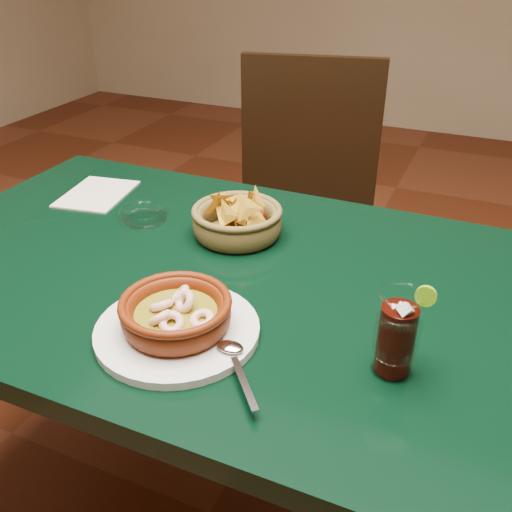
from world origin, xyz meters
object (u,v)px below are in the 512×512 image
at_px(dining_chair, 302,212).
at_px(cola_drink, 397,334).
at_px(shrimp_plate, 177,318).
at_px(chip_basket, 237,221).
at_px(dining_table, 196,306).

xyz_separation_m(dining_chair, cola_drink, (0.44, -0.86, 0.27)).
bearing_deg(cola_drink, shrimp_plate, -171.21).
xyz_separation_m(dining_chair, chip_basket, (0.05, -0.57, 0.24)).
relative_size(dining_chair, shrimp_plate, 3.06).
distance_m(chip_basket, cola_drink, 0.48).
distance_m(dining_table, dining_chair, 0.72).
bearing_deg(dining_table, chip_basket, 78.62).
bearing_deg(cola_drink, dining_table, 159.92).
xyz_separation_m(shrimp_plate, chip_basket, (-0.06, 0.34, 0.00)).
height_order(chip_basket, cola_drink, cola_drink).
distance_m(dining_table, chip_basket, 0.19).
bearing_deg(chip_basket, cola_drink, -36.84).
distance_m(dining_chair, chip_basket, 0.63).
xyz_separation_m(dining_table, dining_chair, (-0.02, 0.71, -0.11)).
distance_m(dining_chair, cola_drink, 1.01).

